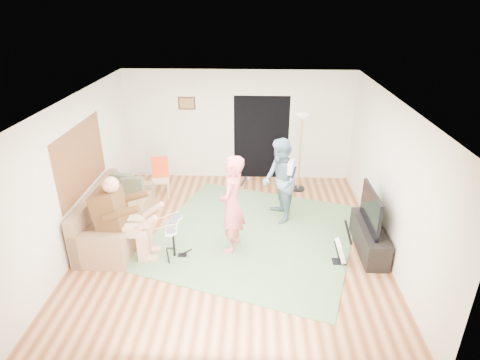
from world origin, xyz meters
name	(u,v)px	position (x,y,z in m)	size (l,w,h in m)	color
floor	(232,241)	(0.00, 0.00, 0.00)	(6.00, 6.00, 0.00)	brown
walls	(232,176)	(0.00, 0.00, 1.35)	(5.50, 6.00, 2.70)	silver
ceiling	(231,100)	(0.00, 0.00, 2.70)	(6.00, 6.00, 0.00)	white
window_blinds	(81,159)	(-2.74, 0.20, 1.55)	(2.05, 2.05, 0.00)	brown
doorway	(261,138)	(0.55, 2.99, 1.05)	(2.10, 2.10, 0.00)	black
picture_frame	(187,103)	(-1.25, 2.99, 1.90)	(0.42, 0.03, 0.32)	#3F2314
area_rug	(253,235)	(0.39, 0.22, 0.01)	(3.66, 3.68, 0.02)	#557547
sofa	(113,221)	(-2.30, 0.12, 0.31)	(0.93, 2.27, 0.92)	#8C6646
drummer	(124,226)	(-1.85, -0.53, 0.60)	(1.00, 0.56, 1.53)	#533317
drum_kit	(174,242)	(-1.00, -0.53, 0.30)	(0.37, 0.67, 0.69)	black
singer	(232,204)	(0.02, -0.23, 0.91)	(0.66, 0.44, 1.82)	#DD6160
microphone	(243,181)	(0.22, -0.23, 1.36)	(0.06, 0.06, 0.24)	black
guitarist	(280,181)	(0.91, 0.87, 0.87)	(0.85, 0.66, 1.74)	slate
guitar_held	(291,167)	(1.11, 0.87, 1.19)	(0.12, 0.60, 0.26)	white
guitar_spare	(341,251)	(1.91, -0.60, 0.25)	(0.31, 0.28, 0.86)	black
torchiere_lamp	(301,139)	(1.45, 2.31, 1.27)	(0.33, 0.33, 1.85)	black
dining_chair	(161,183)	(-1.74, 1.84, 0.33)	(0.45, 0.47, 0.91)	#CCB384
tv_cabinet	(369,238)	(2.50, -0.18, 0.25)	(0.40, 1.40, 0.50)	black
television	(371,209)	(2.45, -0.18, 0.85)	(0.06, 1.11, 0.68)	black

